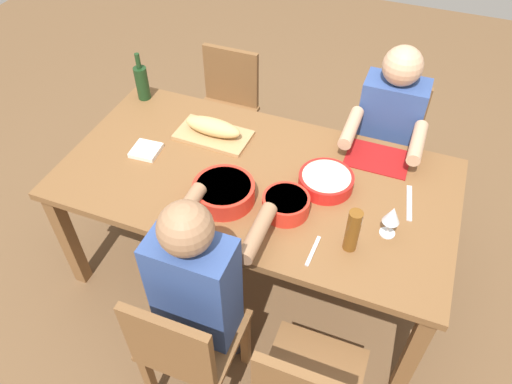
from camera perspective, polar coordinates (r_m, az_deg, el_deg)
name	(u,v)px	position (r m, az deg, el deg)	size (l,w,h in m)	color
ground_plane	(256,265)	(2.98, 0.00, -8.55)	(8.00, 8.00, 0.00)	brown
dining_table	(256,187)	(2.47, 0.00, 0.60)	(1.96, 1.02, 0.74)	brown
chair_near_right	(226,105)	(3.34, -3.52, 10.10)	(0.40, 0.40, 0.85)	brown
chair_far_center	(185,346)	(2.18, -8.32, -17.46)	(0.40, 0.40, 0.85)	brown
diner_far_center	(200,283)	(2.07, -6.60, -10.59)	(0.41, 0.53, 1.20)	#2D2D38
chair_near_left	(385,142)	(3.13, 14.93, 5.67)	(0.40, 0.40, 0.85)	brown
diner_near_left	(386,132)	(2.86, 15.06, 6.82)	(0.41, 0.53, 1.20)	#2D2D38
serving_bowl_salad	(286,204)	(2.22, 3.53, -1.37)	(0.22, 0.22, 0.09)	red
serving_bowl_pasta	(326,180)	(2.37, 8.22, 1.36)	(0.27, 0.27, 0.07)	red
serving_bowl_greens	(224,191)	(2.28, -3.81, 0.08)	(0.29, 0.29, 0.09)	red
cutting_board	(213,135)	(2.66, -5.02, 6.68)	(0.40, 0.22, 0.02)	tan
bread_loaf	(213,127)	(2.63, -5.10, 7.62)	(0.32, 0.11, 0.09)	tan
wine_bottle	(142,82)	(2.97, -13.24, 12.46)	(0.08, 0.08, 0.29)	#193819
beer_bottle	(353,231)	(2.07, 11.28, -4.48)	(0.06, 0.06, 0.22)	brown
wine_glass	(392,216)	(2.16, 15.69, -2.73)	(0.08, 0.08, 0.17)	silver
fork_far_left	(313,251)	(2.12, 6.71, -6.88)	(0.02, 0.17, 0.01)	silver
placemat_near_left	(377,158)	(2.59, 14.07, 3.84)	(0.32, 0.23, 0.01)	maroon
carving_knife	(409,203)	(2.40, 17.54, -1.22)	(0.23, 0.02, 0.01)	silver
napkin_stack	(146,150)	(2.62, -12.79, 4.79)	(0.14, 0.14, 0.02)	white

